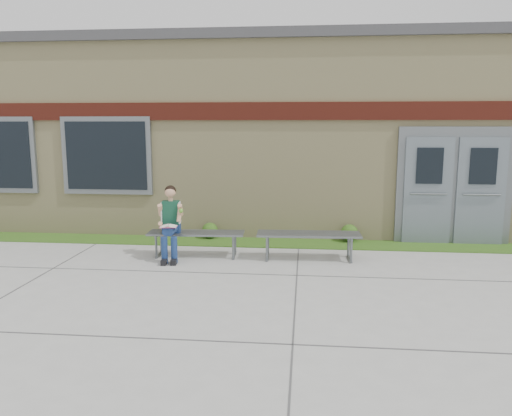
# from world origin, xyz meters

# --- Properties ---
(ground) EXTENTS (80.00, 80.00, 0.00)m
(ground) POSITION_xyz_m (0.00, 0.00, 0.00)
(ground) COLOR #9E9E99
(ground) RESTS_ON ground
(grass_strip) EXTENTS (16.00, 0.80, 0.02)m
(grass_strip) POSITION_xyz_m (0.00, 2.60, 0.01)
(grass_strip) COLOR #274E15
(grass_strip) RESTS_ON ground
(school_building) EXTENTS (16.20, 6.22, 4.20)m
(school_building) POSITION_xyz_m (-0.00, 5.99, 2.10)
(school_building) COLOR beige
(school_building) RESTS_ON ground
(bench_left) EXTENTS (1.73, 0.56, 0.44)m
(bench_left) POSITION_xyz_m (-0.82, 1.50, 0.34)
(bench_left) COLOR slate
(bench_left) RESTS_ON ground
(bench_right) EXTENTS (1.81, 0.56, 0.47)m
(bench_right) POSITION_xyz_m (1.18, 1.50, 0.36)
(bench_right) COLOR slate
(bench_right) RESTS_ON ground
(girl) EXTENTS (0.48, 0.78, 1.28)m
(girl) POSITION_xyz_m (-1.23, 1.31, 0.67)
(girl) COLOR navy
(girl) RESTS_ON ground
(shrub_mid) EXTENTS (0.32, 0.32, 0.32)m
(shrub_mid) POSITION_xyz_m (-0.83, 2.85, 0.18)
(shrub_mid) COLOR #274E15
(shrub_mid) RESTS_ON grass_strip
(shrub_east) EXTENTS (0.35, 0.35, 0.35)m
(shrub_east) POSITION_xyz_m (2.00, 2.85, 0.19)
(shrub_east) COLOR #274E15
(shrub_east) RESTS_ON grass_strip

